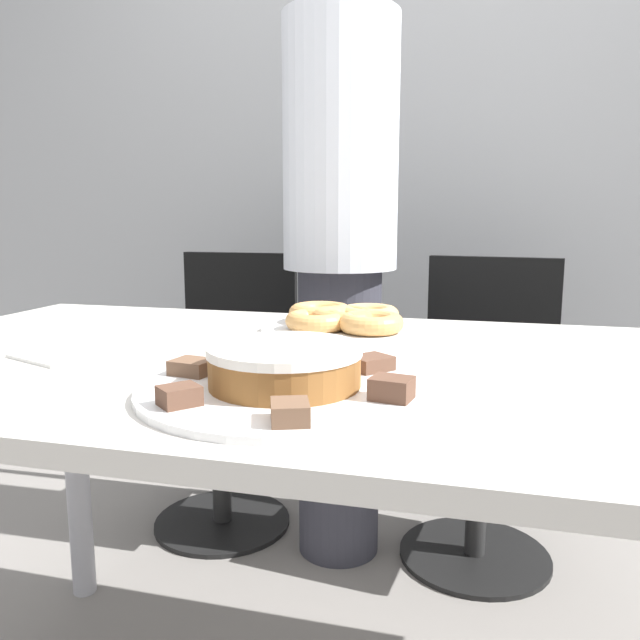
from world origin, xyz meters
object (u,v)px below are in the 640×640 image
at_px(plate_cake, 285,389).
at_px(plate_donuts, 343,329).
at_px(office_chair_left, 226,398).
at_px(office_chair_right, 483,418).
at_px(person_standing, 340,249).
at_px(napkin, 58,355).
at_px(frosted_cake, 285,365).

relative_size(plate_cake, plate_donuts, 1.18).
xyz_separation_m(office_chair_left, office_chair_right, (0.81, -0.00, 0.00)).
relative_size(office_chair_left, plate_cake, 2.29).
height_order(person_standing, napkin, person_standing).
bearing_deg(office_chair_left, office_chair_right, -1.22).
bearing_deg(frosted_cake, office_chair_right, 76.52).
xyz_separation_m(office_chair_left, plate_cake, (0.55, -1.08, 0.37)).
relative_size(plate_donuts, frosted_cake, 1.62).
bearing_deg(office_chair_left, plate_donuts, -51.32).
height_order(office_chair_left, plate_donuts, office_chair_left).
xyz_separation_m(office_chair_left, frosted_cake, (0.55, -1.08, 0.40)).
bearing_deg(napkin, office_chair_left, 97.70).
relative_size(office_chair_right, napkin, 5.46).
relative_size(plate_cake, napkin, 2.39).
bearing_deg(office_chair_right, plate_donuts, -107.38).
relative_size(frosted_cake, napkin, 1.25).
distance_m(person_standing, frosted_cake, 0.99).
bearing_deg(frosted_cake, napkin, 166.09).
distance_m(person_standing, napkin, 0.92).
distance_m(office_chair_right, plate_cake, 1.17).
distance_m(frosted_cake, napkin, 0.44).
height_order(frosted_cake, napkin, frosted_cake).
height_order(plate_donuts, frosted_cake, frosted_cake).
xyz_separation_m(office_chair_right, plate_cake, (-0.26, -1.08, 0.37)).
xyz_separation_m(person_standing, frosted_cake, (0.15, -0.97, -0.10)).
bearing_deg(office_chair_left, napkin, -83.49).
bearing_deg(napkin, frosted_cake, -13.91).
bearing_deg(office_chair_right, office_chair_left, -173.63).
distance_m(plate_cake, napkin, 0.44).
relative_size(person_standing, frosted_cake, 8.50).
xyz_separation_m(person_standing, napkin, (-0.27, -0.87, -0.13)).
bearing_deg(plate_donuts, plate_cake, -87.16).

